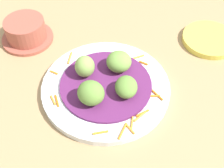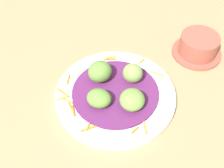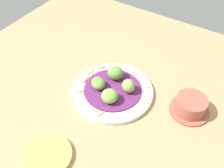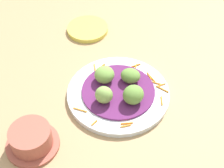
{
  "view_description": "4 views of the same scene",
  "coord_description": "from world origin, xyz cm",
  "px_view_note": "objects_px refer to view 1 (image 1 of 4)",
  "views": [
    {
      "loc": [
        -24.97,
        -28.74,
        50.85
      ],
      "look_at": [
        -2.49,
        2.31,
        5.68
      ],
      "focal_mm": 48.53,
      "sensor_mm": 36.0,
      "label": 1
    },
    {
      "loc": [
        35.48,
        -10.25,
        54.15
      ],
      "look_at": [
        -4.29,
        4.1,
        4.8
      ],
      "focal_mm": 47.98,
      "sensor_mm": 36.0,
      "label": 2
    },
    {
      "loc": [
        46.09,
        34.9,
        65.62
      ],
      "look_at": [
        -3.54,
        3.46,
        4.94
      ],
      "focal_mm": 41.72,
      "sensor_mm": 36.0,
      "label": 3
    },
    {
      "loc": [
        -52.9,
        27.61,
        65.64
      ],
      "look_at": [
        -1.16,
        5.39,
        5.31
      ],
      "focal_mm": 52.0,
      "sensor_mm": 36.0,
      "label": 4
    }
  ],
  "objects_px": {
    "main_plate": "(106,88)",
    "guac_scoop_back": "(91,93)",
    "guac_scoop_left": "(128,88)",
    "side_plate_small": "(209,39)",
    "guac_scoop_center": "(119,62)",
    "guac_scoop_right": "(85,66)",
    "terracotta_bowl": "(26,31)"
  },
  "relations": [
    {
      "from": "guac_scoop_left",
      "to": "guac_scoop_right",
      "type": "xyz_separation_m",
      "value": [
        -0.04,
        0.09,
        0.0
      ]
    },
    {
      "from": "guac_scoop_left",
      "to": "side_plate_small",
      "type": "bearing_deg",
      "value": 5.31
    },
    {
      "from": "guac_scoop_right",
      "to": "terracotta_bowl",
      "type": "height_order",
      "value": "guac_scoop_right"
    },
    {
      "from": "guac_scoop_back",
      "to": "terracotta_bowl",
      "type": "distance_m",
      "value": 0.26
    },
    {
      "from": "guac_scoop_center",
      "to": "guac_scoop_right",
      "type": "height_order",
      "value": "guac_scoop_right"
    },
    {
      "from": "side_plate_small",
      "to": "guac_scoop_left",
      "type": "bearing_deg",
      "value": -174.69
    },
    {
      "from": "guac_scoop_right",
      "to": "guac_scoop_left",
      "type": "bearing_deg",
      "value": -68.2
    },
    {
      "from": "main_plate",
      "to": "guac_scoop_back",
      "type": "bearing_deg",
      "value": -158.2
    },
    {
      "from": "side_plate_small",
      "to": "guac_scoop_center",
      "type": "bearing_deg",
      "value": 170.38
    },
    {
      "from": "guac_scoop_back",
      "to": "terracotta_bowl",
      "type": "bearing_deg",
      "value": 93.26
    },
    {
      "from": "guac_scoop_left",
      "to": "guac_scoop_right",
      "type": "bearing_deg",
      "value": 111.8
    },
    {
      "from": "main_plate",
      "to": "guac_scoop_right",
      "type": "xyz_separation_m",
      "value": [
        -0.02,
        0.05,
        0.04
      ]
    },
    {
      "from": "guac_scoop_left",
      "to": "guac_scoop_right",
      "type": "height_order",
      "value": "guac_scoop_right"
    },
    {
      "from": "guac_scoop_left",
      "to": "guac_scoop_center",
      "type": "relative_size",
      "value": 0.98
    },
    {
      "from": "main_plate",
      "to": "guac_scoop_center",
      "type": "distance_m",
      "value": 0.06
    },
    {
      "from": "terracotta_bowl",
      "to": "guac_scoop_center",
      "type": "bearing_deg",
      "value": -63.8
    },
    {
      "from": "guac_scoop_back",
      "to": "guac_scoop_right",
      "type": "bearing_deg",
      "value": 66.8
    },
    {
      "from": "guac_scoop_back",
      "to": "terracotta_bowl",
      "type": "height_order",
      "value": "guac_scoop_back"
    },
    {
      "from": "guac_scoop_center",
      "to": "guac_scoop_back",
      "type": "distance_m",
      "value": 0.1
    },
    {
      "from": "main_plate",
      "to": "guac_scoop_left",
      "type": "bearing_deg",
      "value": -68.2
    },
    {
      "from": "main_plate",
      "to": "guac_scoop_back",
      "type": "height_order",
      "value": "guac_scoop_back"
    },
    {
      "from": "guac_scoop_right",
      "to": "terracotta_bowl",
      "type": "xyz_separation_m",
      "value": [
        -0.04,
        0.19,
        -0.02
      ]
    },
    {
      "from": "guac_scoop_right",
      "to": "guac_scoop_back",
      "type": "bearing_deg",
      "value": -113.2
    },
    {
      "from": "main_plate",
      "to": "terracotta_bowl",
      "type": "height_order",
      "value": "terracotta_bowl"
    },
    {
      "from": "guac_scoop_left",
      "to": "guac_scoop_back",
      "type": "height_order",
      "value": "guac_scoop_back"
    },
    {
      "from": "guac_scoop_right",
      "to": "terracotta_bowl",
      "type": "bearing_deg",
      "value": 102.55
    },
    {
      "from": "main_plate",
      "to": "guac_scoop_right",
      "type": "distance_m",
      "value": 0.06
    },
    {
      "from": "guac_scoop_back",
      "to": "side_plate_small",
      "type": "height_order",
      "value": "guac_scoop_back"
    },
    {
      "from": "guac_scoop_left",
      "to": "side_plate_small",
      "type": "height_order",
      "value": "guac_scoop_left"
    },
    {
      "from": "main_plate",
      "to": "side_plate_small",
      "type": "xyz_separation_m",
      "value": [
        0.29,
        -0.02,
        -0.0
      ]
    },
    {
      "from": "guac_scoop_back",
      "to": "side_plate_small",
      "type": "relative_size",
      "value": 0.41
    },
    {
      "from": "guac_scoop_right",
      "to": "guac_scoop_back",
      "type": "xyz_separation_m",
      "value": [
        -0.03,
        -0.07,
        0.0
      ]
    }
  ]
}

